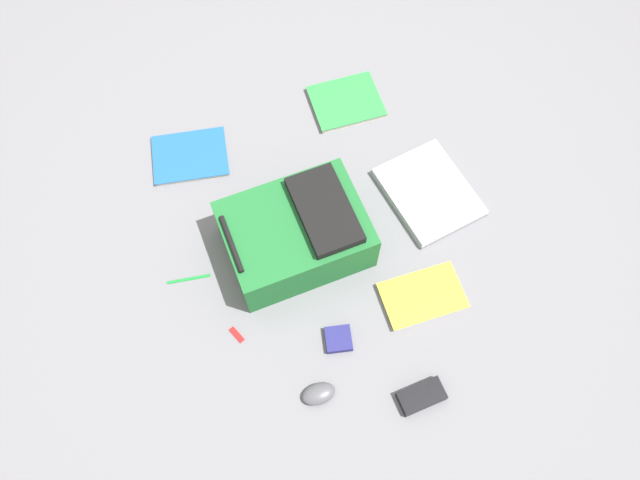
{
  "coord_description": "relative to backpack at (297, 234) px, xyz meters",
  "views": [
    {
      "loc": [
        -0.83,
        0.14,
        1.84
      ],
      "look_at": [
        -0.02,
        -0.02,
        0.02
      ],
      "focal_mm": 34.71,
      "sensor_mm": 36.0,
      "label": 1
    }
  ],
  "objects": [
    {
      "name": "usb_stick",
      "position": [
        -0.26,
        0.24,
        -0.09
      ],
      "size": [
        0.06,
        0.04,
        0.01
      ],
      "primitive_type": "cube",
      "rotation": [
        0.0,
        0.0,
        5.26
      ],
      "color": "#B21919",
      "rests_on": "ground_plane"
    },
    {
      "name": "book_red",
      "position": [
        0.41,
        0.31,
        -0.09
      ],
      "size": [
        0.2,
        0.26,
        0.01
      ],
      "color": "silver",
      "rests_on": "ground_plane"
    },
    {
      "name": "power_brick",
      "position": [
        -0.55,
        -0.27,
        -0.08
      ],
      "size": [
        0.09,
        0.15,
        0.03
      ],
      "primitive_type": "cube",
      "rotation": [
        0.0,
        0.0,
        0.2
      ],
      "color": "black",
      "rests_on": "ground_plane"
    },
    {
      "name": "ground_plane",
      "position": [
        0.01,
        -0.05,
        -0.09
      ],
      "size": [
        3.88,
        3.88,
        0.0
      ],
      "primitive_type": "plane",
      "color": "slate"
    },
    {
      "name": "laptop",
      "position": [
        0.1,
        -0.47,
        -0.08
      ],
      "size": [
        0.39,
        0.35,
        0.03
      ],
      "color": "#929296",
      "rests_on": "ground_plane"
    },
    {
      "name": "book_blue",
      "position": [
        -0.25,
        -0.35,
        -0.08
      ],
      "size": [
        0.19,
        0.27,
        0.02
      ],
      "color": "silver",
      "rests_on": "ground_plane"
    },
    {
      "name": "backpack",
      "position": [
        0.0,
        0.0,
        0.0
      ],
      "size": [
        0.39,
        0.48,
        0.21
      ],
      "color": "#1E662D",
      "rests_on": "ground_plane"
    },
    {
      "name": "book_manual",
      "position": [
        0.52,
        -0.27,
        -0.08
      ],
      "size": [
        0.23,
        0.27,
        0.02
      ],
      "color": "silver",
      "rests_on": "ground_plane"
    },
    {
      "name": "pen_black",
      "position": [
        -0.05,
        0.36,
        -0.09
      ],
      "size": [
        0.01,
        0.14,
        0.01
      ],
      "primitive_type": "cylinder",
      "rotation": [
        1.57,
        0.0,
        0.0
      ],
      "color": "#198C33",
      "rests_on": "ground_plane"
    },
    {
      "name": "computer_mouse",
      "position": [
        -0.48,
        0.03,
        -0.08
      ],
      "size": [
        0.08,
        0.11,
        0.03
      ],
      "primitive_type": "ellipsoid",
      "rotation": [
        0.0,
        0.0,
        0.15
      ],
      "color": "#4C4C51",
      "rests_on": "ground_plane"
    },
    {
      "name": "earbud_pouch",
      "position": [
        -0.33,
        -0.07,
        -0.08
      ],
      "size": [
        0.08,
        0.08,
        0.03
      ],
      "primitive_type": "cube",
      "rotation": [
        0.0,
        0.0,
        -0.07
      ],
      "color": "navy",
      "rests_on": "ground_plane"
    }
  ]
}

